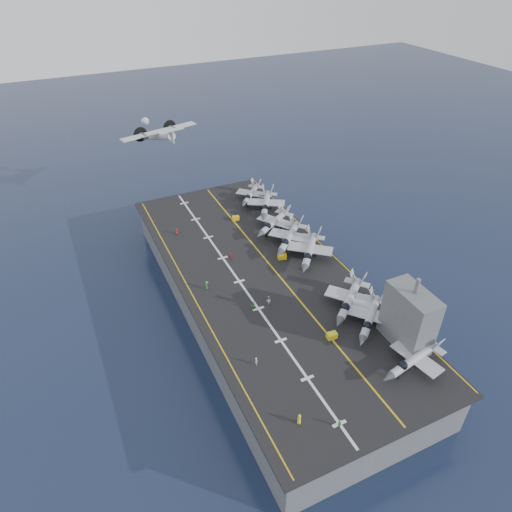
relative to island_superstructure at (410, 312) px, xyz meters
name	(u,v)px	position (x,y,z in m)	size (l,w,h in m)	color
ground	(263,309)	(-15.00, 30.00, -17.90)	(500.00, 500.00, 0.00)	#142135
hull	(263,293)	(-15.00, 30.00, -12.90)	(36.00, 90.00, 10.00)	#56595E
flight_deck	(263,275)	(-15.00, 30.00, -7.70)	(38.00, 92.00, 0.40)	black
foul_line	(275,271)	(-12.00, 30.00, -7.48)	(0.35, 90.00, 0.02)	gold
landing_centerline	(239,281)	(-21.00, 30.00, -7.48)	(0.50, 90.00, 0.02)	silver
deck_edge_port	(192,295)	(-32.00, 30.00, -7.48)	(0.25, 90.00, 0.02)	gold
deck_edge_stbd	(332,255)	(3.50, 30.00, -7.48)	(0.25, 90.00, 0.02)	gold
island_superstructure	(410,312)	(0.00, 0.00, 0.00)	(5.00, 10.00, 15.00)	#56595E
fighter_jet_0	(414,359)	(-2.99, -5.92, -5.03)	(15.78, 12.05, 4.93)	#939AA1
fighter_jet_1	(370,316)	(-3.39, 6.15, -4.95)	(17.51, 17.02, 5.10)	#9DA4AD
fighter_jet_2	(350,298)	(-4.07, 12.19, -4.79)	(18.64, 17.97, 5.42)	#8D939D
fighter_jet_4	(310,250)	(-2.54, 30.78, -4.74)	(18.33, 19.01, 5.52)	#A0AAB1
fighter_jet_5	(289,236)	(-4.10, 37.94, -4.78)	(18.49, 18.39, 5.43)	#8E969C
fighter_jet_6	(274,222)	(-4.16, 46.07, -4.97)	(17.54, 16.10, 5.07)	#A1AAB0
fighter_jet_7	(266,203)	(-1.80, 55.67, -4.82)	(16.82, 18.57, 5.37)	#9DA5AC
fighter_jet_8	(251,194)	(-2.94, 63.17, -5.18)	(15.60, 15.87, 4.64)	gray
tow_cart_a	(332,335)	(-11.80, 6.52, -6.91)	(2.05, 1.43, 1.17)	yellow
tow_cart_b	(282,256)	(-8.23, 33.78, -6.90)	(2.27, 1.76, 1.21)	yellow
tow_cart_c	(236,218)	(-11.23, 55.00, -6.94)	(2.10, 1.61, 1.13)	gold
crew_0	(299,419)	(-26.72, -7.15, -6.51)	(1.42, 1.38, 1.98)	yellow
crew_1	(256,361)	(-27.77, 6.61, -6.62)	(0.80, 1.12, 1.76)	silver
crew_2	(253,306)	(-22.05, 20.31, -6.56)	(0.89, 1.21, 1.88)	#268C33
crew_3	(207,285)	(-28.40, 30.62, -6.49)	(0.93, 1.29, 2.01)	#268C33
crew_4	(230,256)	(-19.61, 38.56, -6.54)	(1.38, 1.26, 1.91)	#AE291B
crew_5	(177,231)	(-27.83, 54.95, -6.70)	(1.10, 0.88, 1.61)	#B21919
crew_6	(340,423)	(-21.31, -10.36, -6.67)	(0.96, 1.16, 1.66)	green
crew_7	(269,300)	(-18.47, 20.41, -6.47)	(1.26, 0.86, 2.06)	white
transport_plane	(160,136)	(-21.20, 89.40, 5.98)	(27.72, 22.01, 5.78)	white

